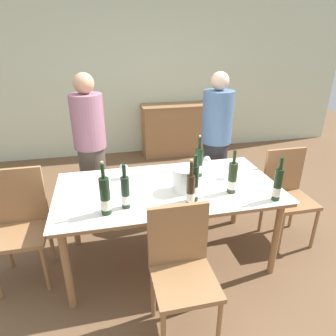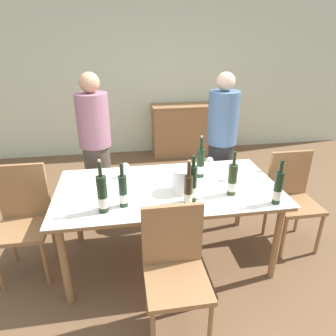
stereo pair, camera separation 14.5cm
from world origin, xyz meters
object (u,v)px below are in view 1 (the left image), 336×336
person_guest_left (216,146)px  chair_left_end (20,219)px  wine_bottle_3 (195,184)px  wine_bottle_6 (199,163)px  ice_bucket (184,179)px  person_host (91,153)px  wine_bottle_2 (232,179)px  wine_glass_1 (124,168)px  wine_bottle_4 (105,197)px  wine_bottle_0 (125,193)px  wine_glass_2 (207,160)px  sideboard_cabinet (180,129)px  chair_right_end (287,189)px  wine_glass_0 (230,168)px  wine_bottle_5 (278,185)px  chair_near_front (182,264)px  dining_table (168,194)px  wine_bottle_1 (191,190)px

person_guest_left → chair_left_end: bearing=-161.6°
wine_bottle_3 → wine_bottle_6: (0.18, 0.43, -0.01)m
ice_bucket → person_host: person_host is taller
wine_bottle_3 → wine_bottle_6: wine_bottle_6 is taller
wine_bottle_2 → wine_glass_1: bearing=150.9°
wine_bottle_4 → wine_bottle_6: size_ratio=1.05×
wine_bottle_0 → person_host: size_ratio=0.22×
wine_glass_2 → ice_bucket: bearing=-132.2°
wine_bottle_3 → sideboard_cabinet: bearing=77.3°
wine_bottle_3 → wine_glass_2: wine_bottle_3 is taller
chair_left_end → chair_right_end: size_ratio=1.04×
wine_bottle_3 → wine_glass_2: size_ratio=2.76×
ice_bucket → wine_glass_0: bearing=16.8°
wine_bottle_3 → wine_glass_2: (0.30, 0.55, -0.05)m
wine_bottle_5 → chair_near_front: bearing=-159.5°
wine_glass_1 → chair_left_end: chair_left_end is taller
wine_glass_1 → person_host: person_host is taller
wine_bottle_2 → wine_bottle_4: (-1.03, -0.10, 0.01)m
wine_bottle_0 → wine_glass_2: (0.84, 0.54, -0.03)m
wine_bottle_3 → chair_near_front: wine_bottle_3 is taller
chair_left_end → person_host: 0.98m
wine_bottle_4 → wine_glass_1: size_ratio=2.97×
chair_left_end → chair_near_front: size_ratio=1.03×
wine_bottle_0 → wine_bottle_2: bearing=3.1°
ice_bucket → chair_left_end: bearing=172.5°
wine_bottle_2 → wine_bottle_0: bearing=-176.9°
wine_bottle_6 → person_host: size_ratio=0.24×
dining_table → chair_near_front: chair_near_front is taller
sideboard_cabinet → wine_bottle_1: size_ratio=3.54×
wine_bottle_3 → wine_bottle_5: (0.64, -0.14, -0.01)m
chair_right_end → chair_left_end: bearing=179.9°
wine_bottle_0 → chair_right_end: wine_bottle_0 is taller
wine_bottle_3 → wine_glass_1: size_ratio=2.75×
chair_near_front → wine_bottle_2: bearing=42.4°
dining_table → person_host: bearing=128.7°
wine_glass_2 → person_host: 1.22m
chair_right_end → person_host: 2.05m
wine_bottle_0 → wine_bottle_6: (0.71, 0.42, 0.01)m
dining_table → wine_bottle_1: size_ratio=5.09×
ice_bucket → wine_glass_2: ice_bucket is taller
wine_glass_1 → chair_left_end: size_ratio=0.14×
wine_bottle_2 → person_host: (-1.14, 1.02, -0.06)m
wine_bottle_1 → wine_bottle_2: 0.41m
wine_glass_0 → wine_glass_1: size_ratio=1.04×
dining_table → wine_bottle_3: (0.15, -0.27, 0.21)m
person_guest_left → dining_table: bearing=-134.0°
ice_bucket → wine_bottle_0: size_ratio=0.57×
wine_glass_0 → person_guest_left: person_guest_left is taller
dining_table → wine_glass_0: wine_glass_0 is taller
wine_bottle_4 → wine_glass_2: 1.15m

